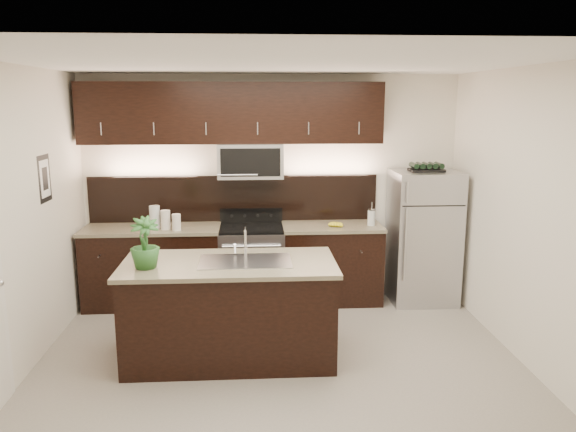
% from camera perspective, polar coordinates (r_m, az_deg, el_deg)
% --- Properties ---
extents(ground, '(4.50, 4.50, 0.00)m').
position_cam_1_polar(ground, '(5.35, -0.84, -14.91)').
color(ground, gray).
rests_on(ground, ground).
extents(room_walls, '(4.52, 4.02, 2.71)m').
position_cam_1_polar(room_walls, '(4.79, -2.21, 3.29)').
color(room_walls, silver).
rests_on(room_walls, ground).
extents(counter_run, '(3.51, 0.65, 0.94)m').
position_cam_1_polar(counter_run, '(6.75, -5.44, -4.93)').
color(counter_run, black).
rests_on(counter_run, ground).
extents(upper_fixtures, '(3.49, 0.40, 1.66)m').
position_cam_1_polar(upper_fixtures, '(6.62, -5.45, 9.43)').
color(upper_fixtures, black).
rests_on(upper_fixtures, counter_run).
extents(island, '(1.96, 0.96, 0.94)m').
position_cam_1_polar(island, '(5.34, -5.91, -9.48)').
color(island, black).
rests_on(island, ground).
extents(sink_faucet, '(0.84, 0.50, 0.28)m').
position_cam_1_polar(sink_faucet, '(5.19, -4.35, -4.44)').
color(sink_faucet, silver).
rests_on(sink_faucet, island).
extents(refrigerator, '(0.76, 0.69, 1.58)m').
position_cam_1_polar(refrigerator, '(6.91, 13.55, -2.08)').
color(refrigerator, '#B2B2B7').
rests_on(refrigerator, ground).
extents(wine_rack, '(0.39, 0.24, 0.10)m').
position_cam_1_polar(wine_rack, '(6.76, 13.88, 4.80)').
color(wine_rack, black).
rests_on(wine_rack, refrigerator).
extents(plant, '(0.32, 0.32, 0.45)m').
position_cam_1_polar(plant, '(5.08, -14.35, -2.67)').
color(plant, '#285C25').
rests_on(plant, island).
extents(canisters, '(0.37, 0.23, 0.26)m').
position_cam_1_polar(canisters, '(6.59, -12.59, -0.31)').
color(canisters, silver).
rests_on(canisters, counter_run).
extents(french_press, '(0.09, 0.09, 0.27)m').
position_cam_1_polar(french_press, '(6.70, 8.47, -0.09)').
color(french_press, silver).
rests_on(french_press, counter_run).
extents(bananas, '(0.22, 0.20, 0.06)m').
position_cam_1_polar(bananas, '(6.61, 4.51, -0.81)').
color(bananas, gold).
rests_on(bananas, counter_run).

